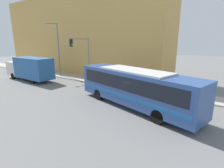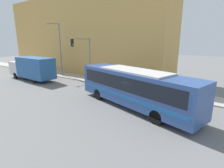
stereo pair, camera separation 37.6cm
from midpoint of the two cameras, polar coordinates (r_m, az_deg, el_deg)
name	(u,v)px [view 2 (the right image)]	position (r m, az deg, el deg)	size (l,w,h in m)	color
ground_plane	(141,110)	(14.84, 10.06, -8.39)	(120.00, 120.00, 0.00)	slate
sidewalk	(53,73)	(32.18, -18.41, 3.45)	(2.84, 70.00, 0.13)	#A8A399
building_facade	(80,35)	(32.60, -10.09, 15.36)	(6.00, 32.96, 12.90)	tan
city_bus	(134,86)	(14.80, 7.87, -0.62)	(5.29, 11.87, 3.27)	#2D4C8C
delivery_truck	(32,68)	(27.62, -24.28, 4.86)	(2.46, 8.49, 3.29)	#265999
fire_hydrant	(119,83)	(21.54, 2.81, 0.29)	(0.22, 0.30, 0.71)	#999999
traffic_light_pole	(84,52)	(23.33, -8.63, 10.15)	(3.28, 0.35, 5.80)	slate
parking_meter	(92,75)	(24.07, -6.06, 3.02)	(0.14, 0.14, 1.32)	slate
street_lamp	(59,46)	(28.59, -16.61, 11.84)	(2.31, 0.28, 7.96)	slate
pedestrian_near_corner	(111,76)	(23.05, 0.17, 2.75)	(0.34, 0.34, 1.85)	slate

